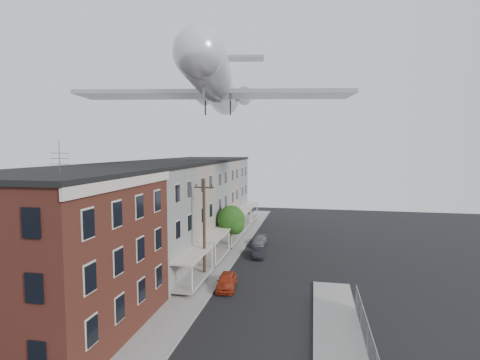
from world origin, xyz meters
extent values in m
cube|color=gray|center=(-5.50, 24.00, 0.06)|extent=(3.00, 62.00, 0.12)
cube|color=gray|center=(-4.05, 24.00, 0.07)|extent=(0.15, 62.00, 0.14)
cube|color=#3C1713|center=(-12.00, 7.00, 5.00)|extent=(10.00, 12.00, 10.00)
cube|color=black|center=(-12.00, 7.00, 10.15)|extent=(10.30, 12.30, 0.30)
cube|color=beige|center=(-6.92, 7.00, 9.70)|extent=(0.16, 12.20, 0.60)
cylinder|color=#515156|center=(-10.00, 5.00, 11.15)|extent=(0.04, 0.04, 2.00)
cube|color=slate|center=(-12.00, 16.50, 5.00)|extent=(10.00, 7.00, 10.00)
cube|color=black|center=(-12.00, 16.50, 10.15)|extent=(10.25, 7.00, 0.30)
cube|color=gray|center=(-6.10, 16.50, 0.55)|extent=(1.80, 6.40, 0.25)
cube|color=beige|center=(-6.10, 16.50, 2.75)|extent=(1.90, 6.50, 0.15)
cube|color=slate|center=(-12.00, 23.50, 5.00)|extent=(10.00, 7.00, 10.00)
cube|color=black|center=(-12.00, 23.50, 10.15)|extent=(10.25, 7.00, 0.30)
cube|color=gray|center=(-6.10, 23.50, 0.55)|extent=(1.80, 6.40, 0.25)
cube|color=beige|center=(-6.10, 23.50, 2.75)|extent=(1.90, 6.50, 0.15)
cube|color=slate|center=(-12.00, 30.50, 5.00)|extent=(10.00, 7.00, 10.00)
cube|color=black|center=(-12.00, 30.50, 10.15)|extent=(10.25, 7.00, 0.30)
cube|color=gray|center=(-6.10, 30.50, 0.55)|extent=(1.80, 6.40, 0.25)
cube|color=beige|center=(-6.10, 30.50, 2.75)|extent=(1.90, 6.50, 0.15)
cube|color=slate|center=(-12.00, 37.50, 5.00)|extent=(10.00, 7.00, 10.00)
cube|color=black|center=(-12.00, 37.50, 10.15)|extent=(10.25, 7.00, 0.30)
cube|color=gray|center=(-6.10, 37.50, 0.55)|extent=(1.80, 6.40, 0.25)
cube|color=beige|center=(-6.10, 37.50, 2.75)|extent=(1.90, 6.50, 0.15)
cube|color=slate|center=(-12.00, 44.50, 5.00)|extent=(10.00, 7.00, 10.00)
cube|color=black|center=(-12.00, 44.50, 10.15)|extent=(10.25, 7.00, 0.30)
cube|color=gray|center=(-6.10, 44.50, 0.55)|extent=(1.80, 6.40, 0.25)
cube|color=beige|center=(-6.10, 44.50, 2.75)|extent=(1.90, 6.50, 0.15)
cylinder|color=gray|center=(7.00, 8.00, 0.95)|extent=(0.06, 0.06, 1.90)
cylinder|color=gray|center=(7.00, 11.00, 0.95)|extent=(0.06, 0.06, 1.90)
cylinder|color=gray|center=(7.00, 14.00, 0.95)|extent=(0.06, 0.06, 1.90)
cube|color=gray|center=(7.00, 5.00, 1.85)|extent=(0.04, 18.00, 0.04)
cylinder|color=black|center=(-5.60, 18.00, 4.50)|extent=(0.26, 0.26, 9.00)
cube|color=black|center=(-5.60, 18.00, 8.30)|extent=(1.80, 0.12, 0.12)
cylinder|color=black|center=(-6.30, 18.00, 8.50)|extent=(0.08, 0.08, 0.25)
cylinder|color=black|center=(-4.90, 18.00, 8.50)|extent=(0.08, 0.08, 0.25)
cylinder|color=black|center=(-5.40, 28.00, 1.20)|extent=(0.24, 0.24, 2.40)
sphere|color=#154312|center=(-5.40, 28.00, 3.60)|extent=(3.20, 3.20, 3.20)
sphere|color=#154312|center=(-4.90, 27.70, 3.04)|extent=(2.24, 2.24, 2.24)
imported|color=#A92F15|center=(-3.16, 16.24, 0.64)|extent=(1.94, 3.93, 1.29)
imported|color=black|center=(-1.92, 25.85, 0.54)|extent=(1.54, 3.39, 1.08)
imported|color=slate|center=(-2.45, 30.66, 0.53)|extent=(1.69, 3.75, 1.07)
cylinder|color=silver|center=(-5.73, 23.15, 17.91)|extent=(7.67, 25.95, 3.43)
sphere|color=silver|center=(-3.59, 10.46, 17.91)|extent=(3.43, 3.43, 3.43)
cone|color=silver|center=(-7.87, 35.84, 17.91)|extent=(3.92, 3.74, 3.43)
cube|color=#939399|center=(-5.46, 21.57, 16.84)|extent=(26.13, 8.73, 0.38)
cylinder|color=#939399|center=(-9.79, 31.71, 18.12)|extent=(2.41, 4.52, 1.72)
cylinder|color=#939399|center=(-4.71, 32.57, 18.12)|extent=(2.41, 4.52, 1.72)
cube|color=silver|center=(-7.78, 35.32, 20.91)|extent=(0.94, 4.06, 6.01)
cube|color=#939399|center=(-7.96, 36.37, 23.70)|extent=(10.51, 4.45, 0.27)
cylinder|color=#515156|center=(-3.95, 12.58, 15.98)|extent=(0.17, 0.17, 1.29)
camera|label=1|loc=(3.84, -13.38, 11.70)|focal=28.00mm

